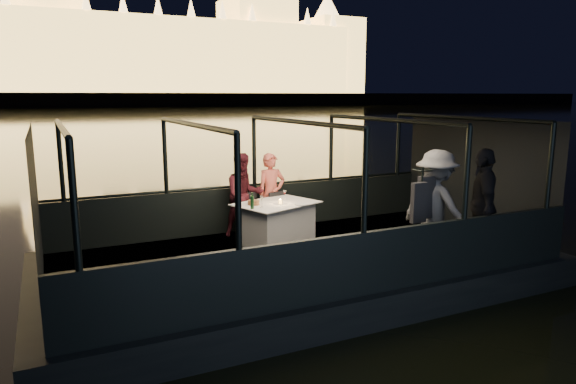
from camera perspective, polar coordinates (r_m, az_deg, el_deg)
name	(u,v)px	position (r m, az deg, el deg)	size (l,w,h in m)	color
river_water	(69,117)	(87.79, -23.14, 7.71)	(500.00, 500.00, 0.00)	black
boat_hull	(298,282)	(9.14, 1.09, -10.02)	(8.60, 4.40, 1.00)	black
boat_deck	(298,256)	(8.98, 1.10, -7.15)	(8.00, 4.00, 0.04)	black
gunwale_port	(255,208)	(10.63, -3.71, -1.74)	(8.00, 0.08, 0.90)	black
gunwale_starboard	(363,264)	(7.19, 8.32, -7.92)	(8.00, 0.08, 0.90)	black
cabin_glass_port	(254,152)	(10.44, -3.79, 4.44)	(8.00, 0.02, 1.40)	#99B2B2
cabin_glass_starboard	(365,182)	(6.92, 8.57, 1.15)	(8.00, 0.02, 1.40)	#99B2B2
cabin_roof_glass	(298,122)	(8.56, 1.16, 7.80)	(8.00, 4.00, 0.02)	#99B2B2
end_wall_fore	(37,213)	(7.81, -26.15, -2.10)	(0.02, 4.00, 2.30)	black
end_wall_aft	(475,175)	(11.06, 20.02, 1.81)	(0.02, 4.00, 2.30)	black
canopy_ribs	(298,190)	(8.70, 1.13, 0.21)	(8.00, 4.00, 2.30)	black
embankment	(52,102)	(217.69, -24.76, 9.12)	(400.00, 140.00, 6.00)	#423D33
parliament_building	(46,11)	(184.50, -25.26, 17.72)	(220.00, 32.00, 60.00)	#F2D18C
dining_table_central	(276,223)	(9.63, -1.31, -3.43)	(1.45, 1.05, 0.77)	silver
chair_port_left	(251,214)	(10.05, -4.09, -2.46)	(0.39, 0.39, 0.83)	black
chair_port_right	(281,213)	(10.13, -0.82, -2.34)	(0.39, 0.39, 0.83)	black
coat_stand	(421,213)	(8.41, 14.51, -2.25)	(0.45, 0.36, 1.63)	black
person_woman_coral	(271,196)	(10.31, -1.85, -0.40)	(0.58, 0.38, 1.60)	#D25D4C
person_man_maroon	(244,198)	(10.06, -4.91, -0.72)	(0.79, 0.61, 1.64)	#40121A
passenger_stripe	(436,212)	(8.77, 16.08, -2.13)	(1.21, 0.68, 1.88)	silver
passenger_dark	(482,211)	(9.05, 20.72, -2.01)	(1.12, 0.47, 1.90)	black
wine_bottle	(252,200)	(9.03, -4.00, -0.95)	(0.06, 0.06, 0.29)	#123317
bread_basket	(254,203)	(9.39, -3.84, -1.18)	(0.22, 0.22, 0.09)	brown
amber_candle	(280,202)	(9.46, -0.86, -1.07)	(0.06, 0.06, 0.08)	gold
plate_near	(301,204)	(9.38, 1.46, -1.37)	(0.24, 0.24, 0.02)	silver
plate_far	(254,203)	(9.50, -3.85, -1.23)	(0.23, 0.23, 0.01)	silver
wine_glass_white	(262,202)	(9.14, -2.92, -1.14)	(0.07, 0.07, 0.20)	silver
wine_glass_red	(285,196)	(9.74, -0.36, -0.40)	(0.06, 0.06, 0.19)	white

